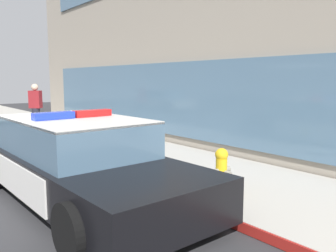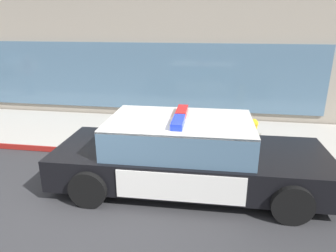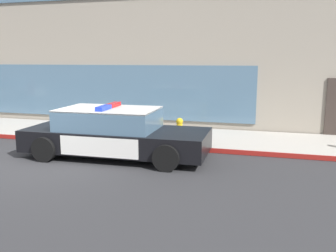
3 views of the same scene
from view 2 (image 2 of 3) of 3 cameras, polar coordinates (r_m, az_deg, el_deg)
name	(u,v)px [view 2 (image 2 of 3)]	position (r m, az deg, el deg)	size (l,w,h in m)	color
ground	(78,213)	(5.65, -16.46, -15.37)	(48.00, 48.00, 0.00)	#303033
sidewalk	(135,133)	(8.84, -6.12, -1.28)	(48.00, 2.95, 0.15)	#B2ADA3
curb_red_paint	(120,154)	(7.52, -9.02, -5.14)	(28.80, 0.04, 0.14)	maroon
storefront_building	(197,3)	(14.01, 5.43, 21.92)	(23.50, 8.96, 7.74)	gray
police_cruiser	(187,154)	(5.94, 3.58, -5.28)	(5.20, 2.19, 1.49)	black
fire_hydrant	(253,134)	(7.80, 15.56, -1.37)	(0.34, 0.39, 0.73)	gold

